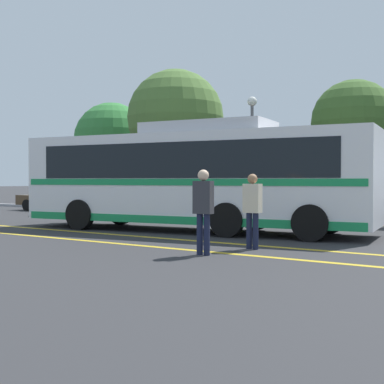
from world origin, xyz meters
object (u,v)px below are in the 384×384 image
(pedestrian_1, at_px, (203,206))
(tree_3, at_px, (112,140))
(parked_car_0, at_px, (59,198))
(street_lamp, at_px, (252,134))
(tree_1, at_px, (354,123))
(parked_car_1, at_px, (157,201))
(transit_bus, at_px, (192,176))
(parked_car_2, at_px, (276,203))
(pedestrian_0, at_px, (252,206))
(tree_0, at_px, (175,118))

(pedestrian_1, relative_size, tree_3, 0.29)
(parked_car_0, xyz_separation_m, tree_3, (-1.33, 5.56, 3.52))
(street_lamp, height_order, tree_1, tree_1)
(street_lamp, relative_size, tree_1, 0.85)
(parked_car_0, distance_m, parked_car_1, 6.71)
(transit_bus, distance_m, parked_car_1, 7.92)
(street_lamp, distance_m, tree_3, 12.35)
(parked_car_0, bearing_deg, parked_car_1, 87.83)
(parked_car_2, height_order, street_lamp, street_lamp)
(pedestrian_0, bearing_deg, pedestrian_1, 74.48)
(pedestrian_1, bearing_deg, parked_car_1, 125.75)
(parked_car_0, relative_size, parked_car_2, 1.19)
(parked_car_0, distance_m, parked_car_2, 12.97)
(parked_car_2, xyz_separation_m, street_lamp, (-2.45, 2.57, 3.01))
(pedestrian_1, xyz_separation_m, tree_1, (-1.58, 15.48, 3.28))
(tree_1, bearing_deg, pedestrian_0, -81.86)
(transit_bus, bearing_deg, pedestrian_1, -151.09)
(parked_car_1, height_order, tree_0, tree_0)
(parked_car_1, height_order, tree_1, tree_1)
(parked_car_1, distance_m, street_lamp, 5.34)
(pedestrian_1, height_order, street_lamp, street_lamp)
(transit_bus, height_order, street_lamp, street_lamp)
(pedestrian_0, xyz_separation_m, tree_0, (-11.01, 11.99, 3.96))
(pedestrian_1, height_order, tree_0, tree_0)
(tree_1, bearing_deg, tree_3, -179.65)
(transit_bus, relative_size, parked_car_2, 3.00)
(parked_car_0, distance_m, pedestrian_0, 18.10)
(pedestrian_1, height_order, tree_1, tree_1)
(pedestrian_1, bearing_deg, transit_bus, 120.15)
(parked_car_0, bearing_deg, tree_0, 123.92)
(parked_car_0, bearing_deg, pedestrian_1, 55.91)
(parked_car_1, bearing_deg, pedestrian_1, -133.03)
(transit_bus, xyz_separation_m, parked_car_0, (-12.38, 5.44, -1.12))
(parked_car_1, bearing_deg, tree_1, -47.76)
(pedestrian_0, relative_size, tree_0, 0.24)
(transit_bus, height_order, tree_1, tree_1)
(transit_bus, relative_size, parked_car_1, 2.81)
(transit_bus, height_order, parked_car_1, transit_bus)
(pedestrian_0, xyz_separation_m, tree_3, (-17.40, 13.89, 3.14))
(pedestrian_1, bearing_deg, pedestrian_0, 67.73)
(parked_car_2, height_order, tree_0, tree_0)
(parked_car_2, bearing_deg, parked_car_0, 86.04)
(tree_0, xyz_separation_m, tree_1, (9.01, 1.99, -0.62))
(tree_1, bearing_deg, parked_car_2, -100.25)
(parked_car_1, distance_m, tree_3, 10.39)
(pedestrian_0, height_order, street_lamp, street_lamp)
(parked_car_0, bearing_deg, tree_3, -168.53)
(transit_bus, height_order, parked_car_2, transit_bus)
(transit_bus, bearing_deg, tree_3, 43.37)
(pedestrian_0, bearing_deg, street_lamp, -61.90)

